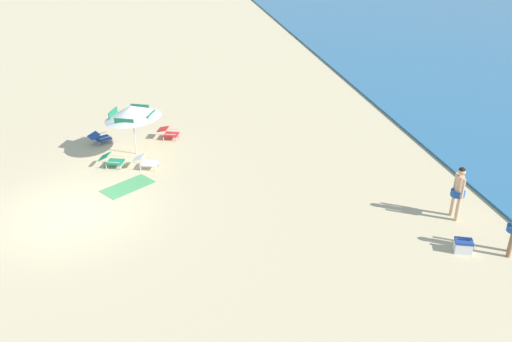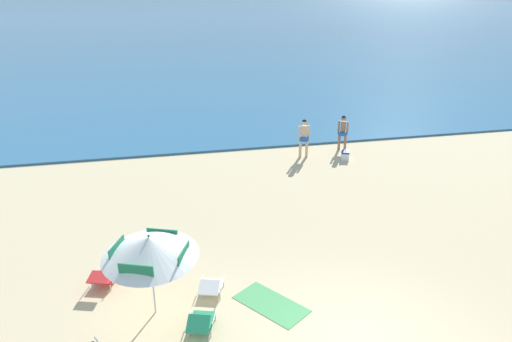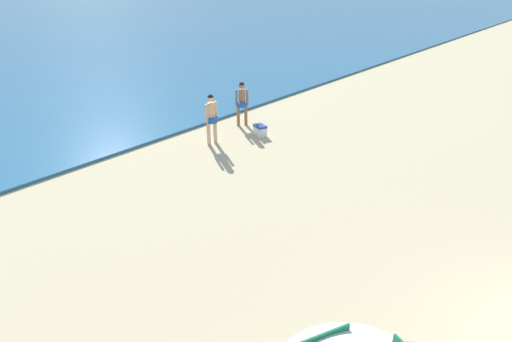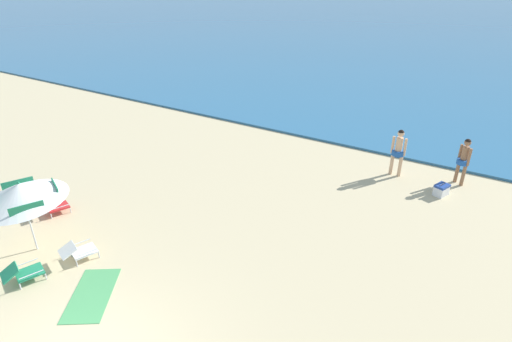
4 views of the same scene
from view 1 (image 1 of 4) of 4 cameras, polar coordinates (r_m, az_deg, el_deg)
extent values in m
plane|color=#CCB78C|center=(18.73, -18.50, -4.20)|extent=(800.00, 800.00, 0.00)
cylinder|color=silver|center=(21.92, -12.63, 4.17)|extent=(0.04, 0.04, 2.02)
cone|color=white|center=(21.64, -12.83, 6.04)|extent=(2.71, 2.73, 0.68)
cube|color=#1E724C|center=(21.39, -10.85, 5.67)|extent=(0.73, 0.34, 0.27)
cube|color=#1E724C|center=(22.36, -12.04, 6.49)|extent=(0.34, 0.73, 0.27)
cube|color=#1E724C|center=(22.00, -14.70, 5.86)|extent=(0.73, 0.34, 0.27)
cube|color=#1E724C|center=(21.01, -13.61, 4.99)|extent=(0.34, 0.73, 0.27)
sphere|color=#1E724C|center=(21.55, -12.91, 6.73)|extent=(0.06, 0.06, 0.06)
cube|color=#1E7F56|center=(21.35, -14.46, 0.93)|extent=(0.68, 0.73, 0.04)
cube|color=#1E7F56|center=(21.40, -15.52, 1.47)|extent=(0.59, 0.53, 0.23)
cylinder|color=silver|center=(21.50, -13.50, 0.91)|extent=(0.03, 0.03, 0.18)
cylinder|color=silver|center=(21.09, -13.93, 0.33)|extent=(0.03, 0.03, 0.18)
cylinder|color=silver|center=(21.70, -14.92, 0.99)|extent=(0.03, 0.03, 0.18)
cylinder|color=silver|center=(21.29, -15.37, 0.41)|extent=(0.03, 0.03, 0.18)
cylinder|color=silver|center=(21.53, -14.25, 1.54)|extent=(0.19, 0.52, 0.02)
cylinder|color=silver|center=(21.06, -14.76, 0.89)|extent=(0.19, 0.52, 0.02)
cube|color=red|center=(23.37, -8.84, 3.80)|extent=(0.69, 0.74, 0.04)
cube|color=red|center=(23.38, -9.69, 4.34)|extent=(0.60, 0.56, 0.12)
cylinder|color=silver|center=(23.55, -7.99, 3.76)|extent=(0.03, 0.03, 0.18)
cylinder|color=silver|center=(23.12, -8.30, 3.28)|extent=(0.03, 0.03, 0.18)
cylinder|color=silver|center=(23.70, -9.33, 3.81)|extent=(0.03, 0.03, 0.18)
cylinder|color=silver|center=(23.27, -9.65, 3.34)|extent=(0.03, 0.03, 0.18)
cylinder|color=silver|center=(23.57, -8.68, 4.33)|extent=(0.20, 0.52, 0.02)
cylinder|color=silver|center=(23.07, -9.04, 3.80)|extent=(0.20, 0.52, 0.02)
cube|color=#1E4799|center=(23.59, -15.68, 3.32)|extent=(0.73, 0.77, 0.04)
cube|color=#1E4799|center=(23.39, -16.57, 3.57)|extent=(0.62, 0.58, 0.17)
cylinder|color=silver|center=(23.94, -15.27, 3.43)|extent=(0.03, 0.03, 0.18)
cylinder|color=silver|center=(23.52, -14.78, 3.07)|extent=(0.03, 0.03, 0.18)
cylinder|color=silver|center=(23.76, -16.51, 3.08)|extent=(0.03, 0.03, 0.18)
cylinder|color=silver|center=(23.33, -16.05, 2.70)|extent=(0.03, 0.03, 0.18)
cylinder|color=silver|center=(23.79, -15.99, 3.79)|extent=(0.26, 0.50, 0.02)
cylinder|color=silver|center=(23.31, -15.44, 3.38)|extent=(0.26, 0.50, 0.02)
cube|color=white|center=(20.94, -11.07, 0.78)|extent=(0.68, 0.73, 0.04)
cube|color=white|center=(20.96, -12.12, 1.36)|extent=(0.60, 0.54, 0.20)
cylinder|color=silver|center=(21.11, -10.12, 0.76)|extent=(0.03, 0.03, 0.18)
cylinder|color=silver|center=(20.70, -10.49, 0.17)|extent=(0.03, 0.03, 0.18)
cylinder|color=silver|center=(21.28, -11.59, 0.84)|extent=(0.03, 0.03, 0.18)
cylinder|color=silver|center=(20.86, -11.98, 0.25)|extent=(0.03, 0.03, 0.18)
cylinder|color=silver|center=(21.13, -10.88, 1.41)|extent=(0.19, 0.52, 0.02)
cylinder|color=silver|center=(20.65, -11.32, 0.74)|extent=(0.19, 0.52, 0.02)
cylinder|color=#D8A87F|center=(18.32, 20.33, -3.67)|extent=(0.13, 0.13, 0.88)
cylinder|color=#D8A87F|center=(18.55, 19.86, -3.19)|extent=(0.13, 0.13, 0.88)
cylinder|color=#1E51A3|center=(18.22, 20.32, -2.18)|extent=(0.44, 0.44, 0.18)
cylinder|color=#D8A87F|center=(18.09, 20.46, -1.37)|extent=(0.24, 0.24, 0.62)
cylinder|color=#D8A87F|center=(17.93, 20.79, -1.75)|extent=(0.10, 0.10, 0.66)
cylinder|color=#D8A87F|center=(18.26, 20.12, -1.10)|extent=(0.10, 0.10, 0.66)
sphere|color=#D8A87F|center=(17.89, 20.70, -0.05)|extent=(0.24, 0.24, 0.24)
sphere|color=black|center=(17.87, 20.71, 0.03)|extent=(0.22, 0.22, 0.22)
cylinder|color=#8C6042|center=(17.39, 25.14, -6.44)|extent=(0.12, 0.12, 0.84)
cylinder|color=#8C6042|center=(17.13, 25.05, -6.95)|extent=(0.12, 0.12, 0.84)
cube|color=white|center=(16.98, 20.78, -7.43)|extent=(0.49, 0.57, 0.32)
cube|color=navy|center=(16.87, 20.89, -6.87)|extent=(0.50, 0.59, 0.08)
cylinder|color=black|center=(16.84, 20.92, -6.72)|extent=(0.14, 0.32, 0.02)
cube|color=#4C9E5B|center=(19.87, -13.22, -1.58)|extent=(1.77, 1.99, 0.01)
camera|label=2|loc=(22.51, -39.81, 15.46)|focal=32.50mm
camera|label=3|loc=(24.36, -18.12, 18.64)|focal=33.30mm
camera|label=4|loc=(11.82, -36.92, 9.43)|focal=28.18mm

